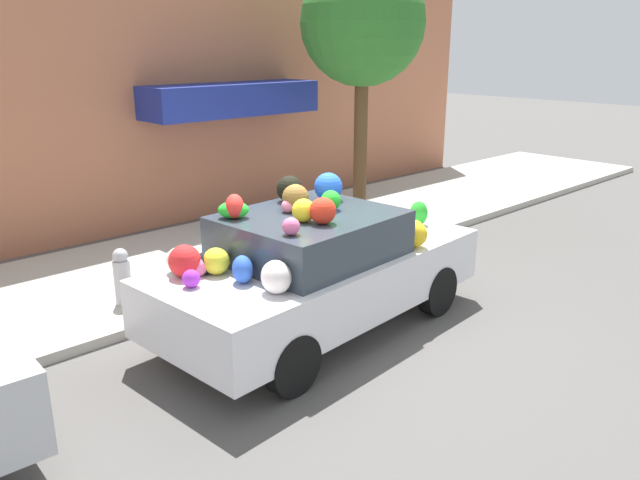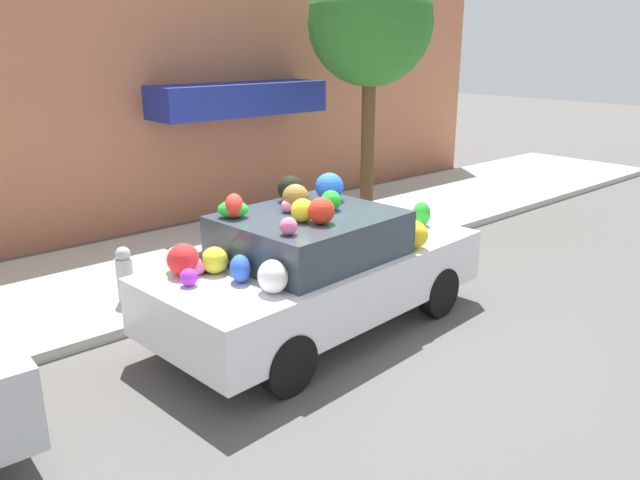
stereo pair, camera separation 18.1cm
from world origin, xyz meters
name	(u,v)px [view 2 (the right image)]	position (x,y,z in m)	size (l,w,h in m)	color
ground_plane	(313,323)	(0.00, 0.00, 0.00)	(60.00, 60.00, 0.00)	#565451
sidewalk_curb	(194,261)	(0.00, 2.70, 0.06)	(24.00, 3.20, 0.12)	#B2ADA3
building_facade	(123,97)	(0.13, 4.91, 2.28)	(18.00, 1.20, 4.57)	#B26B4C
street_tree	(370,24)	(3.68, 2.78, 3.43)	(2.14, 2.14, 4.41)	brown
fire_hydrant	(125,275)	(-1.46, 1.77, 0.46)	(0.20, 0.20, 0.70)	#B2B2B7
art_car	(316,267)	(-0.06, -0.12, 0.75)	(4.06, 2.01, 1.71)	silver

